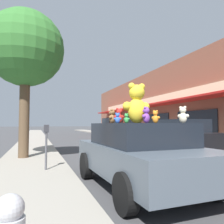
{
  "coord_description": "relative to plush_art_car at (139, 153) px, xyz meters",
  "views": [
    {
      "loc": [
        -4.64,
        -5.0,
        1.46
      ],
      "look_at": [
        -1.91,
        2.86,
        1.91
      ],
      "focal_mm": 35.0,
      "sensor_mm": 36.0,
      "label": 1
    }
  ],
  "objects": [
    {
      "name": "ground_plane",
      "position": [
        2.37,
        0.4,
        -0.79
      ],
      "size": [
        260.0,
        260.0,
        0.0
      ],
      "primitive_type": "plane",
      "color": "#424244"
    },
    {
      "name": "teddy_bear_orange",
      "position": [
        0.01,
        -0.72,
        0.81
      ],
      "size": [
        0.15,
        0.2,
        0.26
      ],
      "rotation": [
        0.0,
        0.0,
        2.03
      ],
      "color": "orange",
      "rests_on": "plush_art_car"
    },
    {
      "name": "parking_meter",
      "position": [
        -1.99,
        1.9,
        0.18
      ],
      "size": [
        0.14,
        0.1,
        1.27
      ],
      "color": "#4C4C51",
      "rests_on": "sidewalk_near"
    },
    {
      "name": "sidewalk_near",
      "position": [
        -2.4,
        0.4,
        -0.71
      ],
      "size": [
        2.23,
        90.0,
        0.16
      ],
      "color": "gray",
      "rests_on": "ground_plane"
    },
    {
      "name": "teddy_bear_blue",
      "position": [
        -0.63,
        -0.25,
        0.79
      ],
      "size": [
        0.17,
        0.11,
        0.22
      ],
      "rotation": [
        0.0,
        0.0,
        2.92
      ],
      "color": "blue",
      "rests_on": "plush_art_car"
    },
    {
      "name": "teddy_bear_red",
      "position": [
        -0.45,
        0.13,
        0.85
      ],
      "size": [
        0.27,
        0.17,
        0.36
      ],
      "rotation": [
        0.0,
        0.0,
        3.29
      ],
      "color": "red",
      "rests_on": "plush_art_car"
    },
    {
      "name": "parked_car_far_center",
      "position": [
        4.63,
        4.7,
        0.08
      ],
      "size": [
        2.2,
        4.49,
        1.68
      ],
      "color": "black",
      "rests_on": "ground_plane"
    },
    {
      "name": "teddy_bear_giant",
      "position": [
        0.0,
        0.13,
        1.15
      ],
      "size": [
        0.7,
        0.43,
        0.96
      ],
      "rotation": [
        0.0,
        0.0,
        3.16
      ],
      "color": "yellow",
      "rests_on": "plush_art_car"
    },
    {
      "name": "street_tree",
      "position": [
        -2.72,
        4.55,
        3.62
      ],
      "size": [
        3.01,
        3.01,
        5.79
      ],
      "color": "brown",
      "rests_on": "sidewalk_near"
    },
    {
      "name": "teddy_bear_purple",
      "position": [
        0.1,
        -0.16,
        0.86
      ],
      "size": [
        0.27,
        0.24,
        0.38
      ],
      "rotation": [
        0.0,
        0.0,
        3.78
      ],
      "color": "purple",
      "rests_on": "plush_art_car"
    },
    {
      "name": "teddy_bear_cream",
      "position": [
        0.63,
        -0.78,
        0.85
      ],
      "size": [
        0.2,
        0.27,
        0.36
      ],
      "rotation": [
        0.0,
        0.0,
        1.96
      ],
      "color": "beige",
      "rests_on": "plush_art_car"
    },
    {
      "name": "teddy_bear_brown",
      "position": [
        -0.36,
        0.89,
        0.87
      ],
      "size": [
        0.25,
        0.27,
        0.38
      ],
      "rotation": [
        0.0,
        0.0,
        4.06
      ],
      "color": "olive",
      "rests_on": "plush_art_car"
    },
    {
      "name": "teddy_bear_green",
      "position": [
        -0.37,
        -0.12,
        0.79
      ],
      "size": [
        0.13,
        0.16,
        0.22
      ],
      "rotation": [
        0.0,
        0.0,
        2.05
      ],
      "color": "green",
      "rests_on": "plush_art_car"
    },
    {
      "name": "plush_art_car",
      "position": [
        0.0,
        0.0,
        0.0
      ],
      "size": [
        2.19,
        4.14,
        1.47
      ],
      "rotation": [
        0.0,
        0.0,
        0.03
      ],
      "color": "#4C5660",
      "rests_on": "ground_plane"
    }
  ]
}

